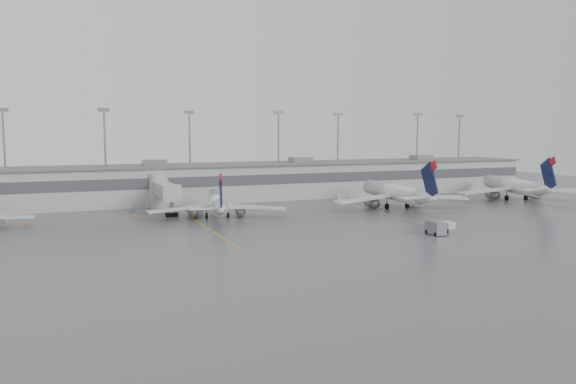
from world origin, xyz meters
name	(u,v)px	position (x,y,z in m)	size (l,w,h in m)	color
ground	(369,244)	(0.00, 0.00, 0.00)	(260.00, 260.00, 0.00)	#4B4B4D
terminal	(242,181)	(-0.01, 57.98, 4.17)	(152.00, 17.00, 9.45)	#AEAEA9
light_masts	(234,146)	(0.00, 63.75, 12.03)	(142.40, 8.00, 20.60)	gray
jet_bridge_right	(162,191)	(-20.50, 45.72, 3.87)	(4.00, 17.20, 7.00)	#9FA1A4
stand_markings	(300,219)	(0.00, 24.00, 0.01)	(105.25, 40.00, 0.01)	#EBAD0D
jet_mid_left	(217,202)	(-13.14, 31.44, 2.81)	(24.38, 27.61, 9.04)	silver
jet_mid_right	(396,192)	(23.84, 29.79, 3.28)	(28.87, 32.54, 10.55)	silver
jet_far_right	(516,186)	(56.91, 31.45, 3.31)	(28.05, 31.94, 10.66)	silver
baggage_tug	(448,228)	(16.19, 3.59, 0.62)	(1.64, 2.51, 1.60)	silver
baggage_cart	(436,228)	(12.99, 2.39, 1.06)	(1.84, 3.18, 2.04)	slate
gse_uld_b	(195,210)	(-16.09, 36.46, 0.92)	(2.59, 1.73, 1.84)	silver
gse_uld_c	(339,198)	(18.46, 44.32, 0.81)	(2.30, 1.53, 1.63)	silver
gse_loader	(140,208)	(-25.33, 43.16, 0.96)	(1.92, 3.07, 1.92)	slate
cone_a	(27,223)	(-44.72, 35.83, 0.39)	(0.50, 0.50, 0.79)	#FF5E05
cone_b	(135,214)	(-26.69, 39.77, 0.35)	(0.43, 0.43, 0.69)	#FF5E05
cone_c	(375,205)	(21.52, 33.98, 0.30)	(0.38, 0.38, 0.60)	#FF5E05
cone_d	(460,198)	(46.77, 37.95, 0.31)	(0.39, 0.39, 0.62)	#FF5E05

